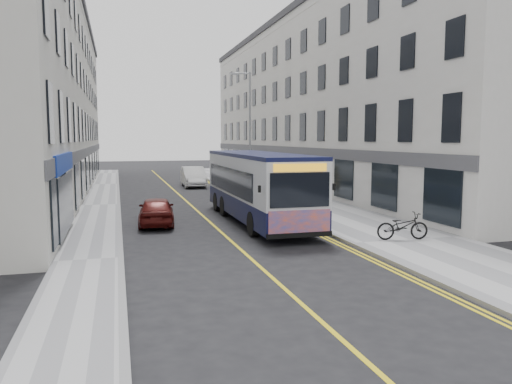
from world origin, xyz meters
TOP-DOWN VIEW (x-y plane):
  - ground at (0.00, 0.00)m, footprint 140.00×140.00m
  - pavement_east at (6.25, 12.00)m, footprint 4.50×64.00m
  - pavement_west at (-5.00, 12.00)m, footprint 2.00×64.00m
  - kerb_east at (4.00, 12.00)m, footprint 0.18×64.00m
  - kerb_west at (-4.00, 12.00)m, footprint 0.18×64.00m
  - road_centre_line at (0.00, 12.00)m, footprint 0.12×64.00m
  - road_dbl_yellow_inner at (3.55, 12.00)m, footprint 0.10×64.00m
  - road_dbl_yellow_outer at (3.75, 12.00)m, footprint 0.10×64.00m
  - terrace_east at (11.50, 21.00)m, footprint 6.00×46.00m
  - terrace_west at (-9.00, 21.00)m, footprint 6.00×46.00m
  - streetlamp at (4.17, 14.00)m, footprint 1.32×0.18m
  - city_bus at (2.13, 4.68)m, footprint 2.54×10.87m
  - bicycle at (5.98, -1.19)m, footprint 2.00×0.99m
  - pedestrian_near at (7.32, 12.32)m, footprint 0.76×0.55m
  - pedestrian_far at (7.35, 13.92)m, footprint 0.94×0.82m
  - car_white at (1.80, 22.33)m, footprint 1.80×4.80m
  - car_maroon at (-2.41, 5.07)m, footprint 1.82×3.88m

SIDE VIEW (x-z plane):
  - ground at x=0.00m, z-range 0.00..0.00m
  - road_centre_line at x=0.00m, z-range 0.00..0.01m
  - road_dbl_yellow_inner at x=3.55m, z-range 0.00..0.01m
  - road_dbl_yellow_outer at x=3.75m, z-range 0.00..0.01m
  - pavement_east at x=6.25m, z-range 0.00..0.12m
  - pavement_west at x=-5.00m, z-range 0.00..0.12m
  - kerb_east at x=4.00m, z-range 0.00..0.13m
  - kerb_west at x=-4.00m, z-range 0.00..0.13m
  - bicycle at x=5.98m, z-range 0.12..1.13m
  - car_maroon at x=-2.41m, z-range 0.00..1.28m
  - car_white at x=1.80m, z-range 0.00..1.57m
  - pedestrian_far at x=7.35m, z-range 0.12..1.77m
  - pedestrian_near at x=7.32m, z-range 0.12..2.04m
  - city_bus at x=2.13m, z-range 0.15..3.30m
  - streetlamp at x=4.17m, z-range 0.38..8.38m
  - terrace_east at x=11.50m, z-range 0.00..13.00m
  - terrace_west at x=-9.00m, z-range 0.00..13.00m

